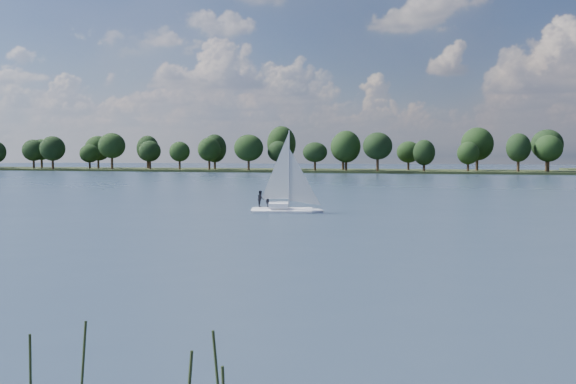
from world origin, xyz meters
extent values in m
plane|color=#233342|center=(0.00, 100.00, 0.00)|extent=(700.00, 700.00, 0.00)
cube|color=black|center=(0.00, 212.00, 0.00)|extent=(660.00, 40.00, 1.50)
cube|color=white|center=(-0.43, 42.72, 0.00)|extent=(6.92, 3.43, 0.78)
cube|color=white|center=(-0.43, 42.72, 0.78)|extent=(2.19, 1.62, 0.49)
cylinder|color=silver|center=(-0.43, 42.72, 4.46)|extent=(0.12, 0.12, 7.85)
imported|color=black|center=(-2.20, 42.96, 1.40)|extent=(0.60, 0.72, 1.69)
imported|color=black|center=(-2.82, 42.51, 1.40)|extent=(0.90, 1.00, 1.69)
cylinder|color=#283316|center=(9.37, -7.72, 0.83)|extent=(3.20, 3.20, 1.75)
camera|label=1|loc=(19.07, -19.61, 5.79)|focal=40.00mm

